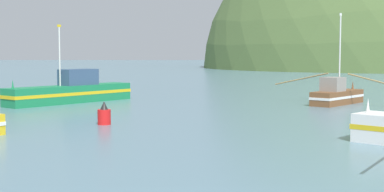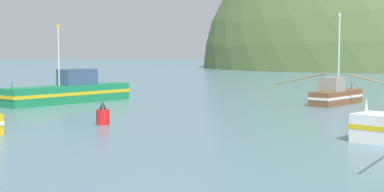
# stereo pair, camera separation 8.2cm
# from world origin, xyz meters

# --- Properties ---
(fishing_boat_green) EXTENTS (9.40, 10.59, 6.59)m
(fishing_boat_green) POSITION_xyz_m (-10.08, 34.13, 0.96)
(fishing_boat_green) COLOR #197A47
(fishing_boat_green) RESTS_ON ground
(fishing_boat_brown) EXTENTS (9.17, 8.00, 7.51)m
(fishing_boat_brown) POSITION_xyz_m (12.18, 32.61, 0.79)
(fishing_boat_brown) COLOR brown
(fishing_boat_brown) RESTS_ON ground
(channel_buoy) EXTENTS (0.78, 0.78, 1.40)m
(channel_buoy) POSITION_xyz_m (-5.02, 19.93, 0.57)
(channel_buoy) COLOR red
(channel_buoy) RESTS_ON ground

